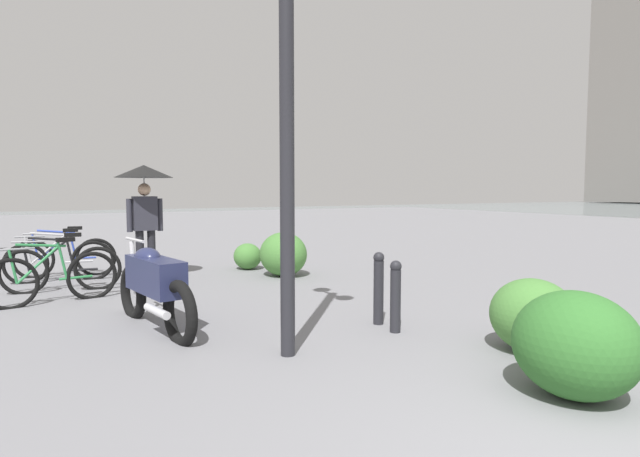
# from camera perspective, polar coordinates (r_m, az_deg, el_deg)

# --- Properties ---
(lamppost) EXTENTS (0.98, 0.28, 4.45)m
(lamppost) POSITION_cam_1_polar(r_m,az_deg,el_deg) (5.09, -3.72, 19.33)
(lamppost) COLOR #232328
(lamppost) RESTS_ON ground
(motorcycle) EXTENTS (2.16, 0.52, 1.06)m
(motorcycle) POSITION_cam_1_polar(r_m,az_deg,el_deg) (6.30, -17.86, -5.95)
(motorcycle) COLOR black
(motorcycle) RESTS_ON ground
(bicycle_green) EXTENTS (0.42, 1.75, 0.95)m
(bicycle_green) POSITION_cam_1_polar(r_m,az_deg,el_deg) (8.22, -27.38, -4.87)
(bicycle_green) COLOR black
(bicycle_green) RESTS_ON ground
(bicycle_black) EXTENTS (0.30, 1.76, 0.95)m
(bicycle_black) POSITION_cam_1_polar(r_m,az_deg,el_deg) (9.09, -26.63, -4.00)
(bicycle_black) COLOR black
(bicycle_black) RESTS_ON ground
(bicycle_silver) EXTENTS (0.17, 1.77, 0.95)m
(bicycle_silver) POSITION_cam_1_polar(r_m,az_deg,el_deg) (10.10, -26.74, -3.22)
(bicycle_silver) COLOR black
(bicycle_silver) RESTS_ON ground
(bicycle_blue) EXTENTS (0.37, 1.75, 0.95)m
(bicycle_blue) POSITION_cam_1_polar(r_m,az_deg,el_deg) (10.63, -26.30, -2.84)
(bicycle_blue) COLOR black
(bicycle_blue) RESTS_ON ground
(pedestrian) EXTENTS (1.00, 1.00, 2.03)m
(pedestrian) POSITION_cam_1_polar(r_m,az_deg,el_deg) (9.63, -18.81, 4.10)
(pedestrian) COLOR black
(pedestrian) RESTS_ON ground
(bollard_near) EXTENTS (0.13, 0.13, 0.81)m
(bollard_near) POSITION_cam_1_polar(r_m,az_deg,el_deg) (5.89, 8.32, -7.26)
(bollard_near) COLOR #232328
(bollard_near) RESTS_ON ground
(bollard_mid) EXTENTS (0.13, 0.13, 0.87)m
(bollard_mid) POSITION_cam_1_polar(r_m,az_deg,el_deg) (6.21, 6.48, -6.39)
(bollard_mid) COLOR #232328
(bollard_mid) RESTS_ON ground
(shrub_low) EXTENTS (0.98, 0.88, 0.83)m
(shrub_low) POSITION_cam_1_polar(r_m,az_deg,el_deg) (4.52, 26.32, -11.39)
(shrub_low) COLOR #2D6628
(shrub_low) RESTS_ON ground
(shrub_round) EXTENTS (0.86, 0.77, 0.73)m
(shrub_round) POSITION_cam_1_polar(r_m,az_deg,el_deg) (5.58, 22.38, -8.84)
(shrub_round) COLOR #477F38
(shrub_round) RESTS_ON ground
(shrub_wide) EXTENTS (0.61, 0.55, 0.52)m
(shrub_wide) POSITION_cam_1_polar(r_m,az_deg,el_deg) (10.49, -7.99, -3.05)
(shrub_wide) COLOR #477F38
(shrub_wide) RESTS_ON ground
(shrub_tall) EXTENTS (0.95, 0.86, 0.81)m
(shrub_tall) POSITION_cam_1_polar(r_m,az_deg,el_deg) (9.60, -4.07, -2.84)
(shrub_tall) COLOR #477F38
(shrub_tall) RESTS_ON ground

